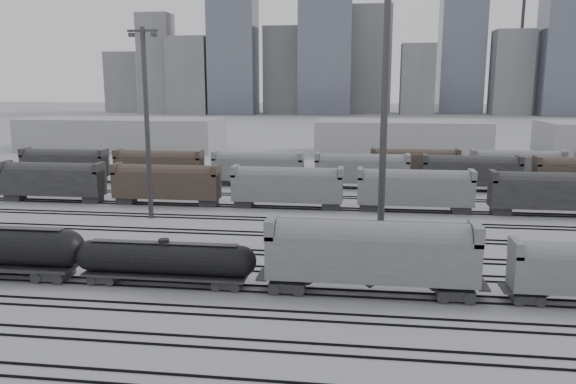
# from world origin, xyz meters

# --- Properties ---
(ground) EXTENTS (900.00, 900.00, 0.00)m
(ground) POSITION_xyz_m (0.00, 0.00, 0.00)
(ground) COLOR #A8A8AD
(ground) RESTS_ON ground
(tracks) EXTENTS (220.00, 71.50, 0.16)m
(tracks) POSITION_xyz_m (0.00, 17.50, 0.08)
(tracks) COLOR black
(tracks) RESTS_ON ground
(tank_car_b) EXTENTS (15.58, 2.60, 3.85)m
(tank_car_b) POSITION_xyz_m (-15.17, 1.00, 2.23)
(tank_car_b) COLOR black
(tank_car_b) RESTS_ON ground
(hopper_car_a) EXTENTS (16.63, 3.30, 5.95)m
(hopper_car_a) POSITION_xyz_m (1.84, 1.00, 3.67)
(hopper_car_a) COLOR black
(hopper_car_a) RESTS_ON ground
(light_mast_b) EXTENTS (3.73, 0.60, 23.33)m
(light_mast_b) POSITION_xyz_m (-25.27, 23.98, 12.38)
(light_mast_b) COLOR #38383B
(light_mast_b) RESTS_ON ground
(light_mast_c) EXTENTS (4.40, 0.70, 27.48)m
(light_mast_c) POSITION_xyz_m (3.06, 14.97, 14.58)
(light_mast_c) COLOR #38383B
(light_mast_c) RESTS_ON ground
(bg_string_near) EXTENTS (151.00, 3.00, 5.60)m
(bg_string_near) POSITION_xyz_m (8.00, 32.00, 2.80)
(bg_string_near) COLOR slate
(bg_string_near) RESTS_ON ground
(bg_string_mid) EXTENTS (151.00, 3.00, 5.60)m
(bg_string_mid) POSITION_xyz_m (18.00, 48.00, 2.80)
(bg_string_mid) COLOR black
(bg_string_mid) RESTS_ON ground
(bg_string_far) EXTENTS (66.00, 3.00, 5.60)m
(bg_string_far) POSITION_xyz_m (35.50, 56.00, 2.80)
(bg_string_far) COLOR #48382D
(bg_string_far) RESTS_ON ground
(warehouse_left) EXTENTS (50.00, 18.00, 8.00)m
(warehouse_left) POSITION_xyz_m (-60.00, 95.00, 4.00)
(warehouse_left) COLOR #9D9D9F
(warehouse_left) RESTS_ON ground
(warehouse_mid) EXTENTS (40.00, 18.00, 8.00)m
(warehouse_mid) POSITION_xyz_m (10.00, 95.00, 4.00)
(warehouse_mid) COLOR #9D9D9F
(warehouse_mid) RESTS_ON ground
(skyline) EXTENTS (316.00, 22.40, 95.00)m
(skyline) POSITION_xyz_m (10.84, 280.00, 34.73)
(skyline) COLOR gray
(skyline) RESTS_ON ground
(crane_left) EXTENTS (42.00, 1.80, 100.00)m
(crane_left) POSITION_xyz_m (-28.74, 305.00, 57.39)
(crane_left) COLOR #38383B
(crane_left) RESTS_ON ground
(crane_right) EXTENTS (42.00, 1.80, 100.00)m
(crane_right) POSITION_xyz_m (91.26, 305.00, 57.39)
(crane_right) COLOR #38383B
(crane_right) RESTS_ON ground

